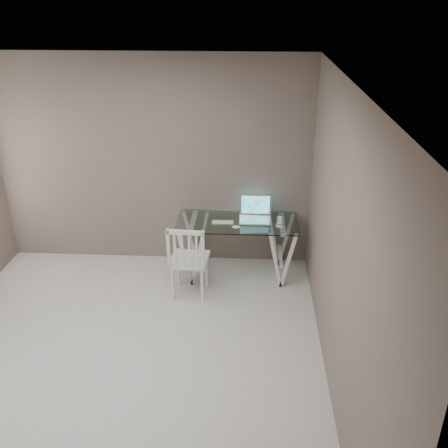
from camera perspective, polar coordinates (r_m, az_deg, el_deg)
name	(u,v)px	position (r m, az deg, el deg)	size (l,w,h in m)	color
room	(94,206)	(4.28, -14.62, 2.02)	(4.50, 4.52, 2.71)	#BAB7B2
desk	(237,247)	(6.32, 1.51, -2.69)	(1.50, 0.70, 0.75)	silver
chair	(188,258)	(5.80, -4.13, -3.94)	(0.46, 0.46, 0.95)	white
laptop	(255,213)	(6.22, 3.61, 1.21)	(0.39, 0.34, 0.28)	silver
keyboard	(223,222)	(6.12, -0.14, 0.20)	(0.28, 0.12, 0.01)	silver
mouse	(236,227)	(5.97, 1.43, -0.34)	(0.10, 0.06, 0.03)	white
phone_dock	(279,223)	(6.05, 6.35, 0.10)	(0.08, 0.08, 0.14)	white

